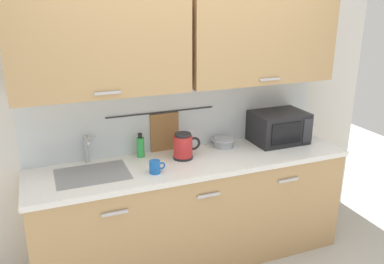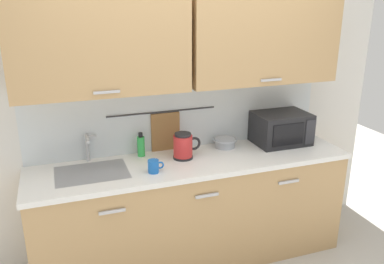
% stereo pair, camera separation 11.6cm
% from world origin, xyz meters
% --- Properties ---
extents(counter_unit, '(2.53, 0.64, 0.90)m').
position_xyz_m(counter_unit, '(-0.01, 0.30, 0.46)').
color(counter_unit, tan).
rests_on(counter_unit, ground).
extents(back_wall_assembly, '(3.70, 0.41, 2.50)m').
position_xyz_m(back_wall_assembly, '(-0.00, 0.53, 1.52)').
color(back_wall_assembly, silver).
rests_on(back_wall_assembly, ground).
extents(sink_faucet, '(0.09, 0.17, 0.22)m').
position_xyz_m(sink_faucet, '(-0.77, 0.53, 1.04)').
color(sink_faucet, '#B2B5BA').
rests_on(sink_faucet, counter_unit).
extents(microwave, '(0.46, 0.35, 0.27)m').
position_xyz_m(microwave, '(0.85, 0.41, 1.04)').
color(microwave, black).
rests_on(microwave, counter_unit).
extents(electric_kettle, '(0.23, 0.16, 0.21)m').
position_xyz_m(electric_kettle, '(-0.06, 0.36, 1.00)').
color(electric_kettle, black).
rests_on(electric_kettle, counter_unit).
extents(dish_soap_bottle, '(0.06, 0.06, 0.20)m').
position_xyz_m(dish_soap_bottle, '(-0.36, 0.52, 0.99)').
color(dish_soap_bottle, green).
rests_on(dish_soap_bottle, counter_unit).
extents(mug_near_sink, '(0.12, 0.08, 0.09)m').
position_xyz_m(mug_near_sink, '(-0.35, 0.17, 0.95)').
color(mug_near_sink, blue).
rests_on(mug_near_sink, counter_unit).
extents(mixing_bowl, '(0.21, 0.21, 0.08)m').
position_xyz_m(mixing_bowl, '(0.35, 0.48, 0.94)').
color(mixing_bowl, '#A5ADB7').
rests_on(mixing_bowl, counter_unit).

